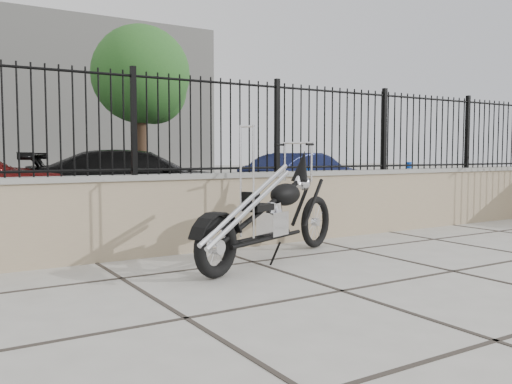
{
  "coord_description": "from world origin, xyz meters",
  "views": [
    {
      "loc": [
        -3.13,
        -3.58,
        1.21
      ],
      "look_at": [
        0.18,
        1.72,
        0.77
      ],
      "focal_mm": 38.0,
      "sensor_mm": 36.0,
      "label": 1
    }
  ],
  "objects": [
    {
      "name": "iron_fence",
      "position": [
        0.0,
        2.5,
        1.56
      ],
      "size": [
        14.0,
        0.08,
        1.2
      ],
      "primitive_type": "cube",
      "color": "black",
      "rests_on": "retaining_wall"
    },
    {
      "name": "car_black",
      "position": [
        0.72,
        7.09,
        0.64
      ],
      "size": [
        4.78,
        3.18,
        1.29
      ],
      "primitive_type": "imported",
      "rotation": [
        0.0,
        0.0,
        1.23
      ],
      "color": "black",
      "rests_on": "parking_lot"
    },
    {
      "name": "parking_lot",
      "position": [
        0.0,
        12.5,
        0.0
      ],
      "size": [
        30.0,
        30.0,
        0.0
      ],
      "primitive_type": "plane",
      "color": "black",
      "rests_on": "ground"
    },
    {
      "name": "retaining_wall",
      "position": [
        0.0,
        2.5,
        0.48
      ],
      "size": [
        14.0,
        0.36,
        0.96
      ],
      "primitive_type": "cube",
      "color": "gray",
      "rests_on": "ground_plane"
    },
    {
      "name": "tree_right",
      "position": [
        4.04,
        16.05,
        4.31
      ],
      "size": [
        3.65,
        3.65,
        6.16
      ],
      "rotation": [
        0.0,
        0.0,
        0.35
      ],
      "color": "#382619",
      "rests_on": "ground_plane"
    },
    {
      "name": "chopper_motorcycle",
      "position": [
        0.18,
        1.42,
        0.77
      ],
      "size": [
        2.51,
        1.44,
        1.53
      ],
      "primitive_type": null,
      "rotation": [
        0.0,
        0.0,
        0.42
      ],
      "color": "black",
      "rests_on": "ground_plane"
    },
    {
      "name": "bollard_c",
      "position": [
        6.02,
        4.74,
        0.51
      ],
      "size": [
        0.15,
        0.15,
        1.02
      ],
      "primitive_type": "cylinder",
      "rotation": [
        0.0,
        0.0,
        -0.29
      ],
      "color": "blue",
      "rests_on": "ground_plane"
    },
    {
      "name": "car_blue",
      "position": [
        5.36,
        7.64,
        0.61
      ],
      "size": [
        3.9,
        2.16,
        1.22
      ],
      "primitive_type": "imported",
      "rotation": [
        0.0,
        0.0,
        1.82
      ],
      "color": "#0E1435",
      "rests_on": "parking_lot"
    },
    {
      "name": "ground_plane",
      "position": [
        0.0,
        0.0,
        0.0
      ],
      "size": [
        90.0,
        90.0,
        0.0
      ],
      "primitive_type": "plane",
      "color": "#99968E",
      "rests_on": "ground"
    },
    {
      "name": "bollard_a",
      "position": [
        -1.21,
        4.81,
        0.43
      ],
      "size": [
        0.12,
        0.12,
        0.87
      ],
      "primitive_type": "cylinder",
      "rotation": [
        0.0,
        0.0,
        0.21
      ],
      "color": "#0C2CB9",
      "rests_on": "ground_plane"
    },
    {
      "name": "bollard_b",
      "position": [
        2.98,
        4.36,
        0.48
      ],
      "size": [
        0.12,
        0.12,
        0.96
      ],
      "primitive_type": "cylinder",
      "rotation": [
        0.0,
        0.0,
        -0.01
      ],
      "color": "#0C1DB6",
      "rests_on": "ground_plane"
    }
  ]
}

